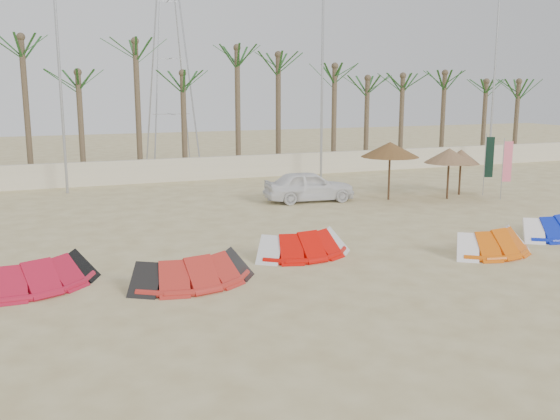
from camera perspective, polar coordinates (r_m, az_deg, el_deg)
name	(u,v)px	position (r m, az deg, el deg)	size (l,w,h in m)	color
ground	(370,307)	(15.45, 8.19, -8.80)	(120.00, 120.00, 0.00)	beige
boundary_wall	(177,170)	(35.64, -9.39, 3.65)	(60.00, 0.30, 1.30)	beige
palm_line	(180,65)	(36.97, -9.14, 12.93)	(52.00, 4.00, 7.70)	brown
lamp_b	(61,76)	(32.62, -19.43, 11.50)	(1.25, 0.14, 11.00)	#A5A8AD
lamp_c	(323,77)	(36.00, 3.93, 12.01)	(1.25, 0.14, 11.00)	#A5A8AD
lamp_d	(495,78)	(42.50, 19.04, 11.32)	(1.25, 0.14, 11.00)	#A5A8AD
pylon	(173,168)	(41.76, -9.74, 3.83)	(3.00, 3.00, 14.00)	#A5A8AD
kite_red_left	(33,271)	(17.94, -21.67, -5.25)	(3.91, 2.65, 0.90)	#B2132C
kite_red_mid	(191,267)	(17.24, -8.14, -5.21)	(3.66, 2.10, 0.90)	red
kite_red_right	(301,242)	(19.79, 1.91, -2.95)	(3.30, 1.85, 0.90)	red
kite_orange	(489,240)	(21.14, 18.55, -2.62)	(3.15, 1.87, 0.90)	#E65C0A
kite_blue	(549,224)	(24.27, 23.42, -1.22)	(3.25, 2.00, 0.90)	#0C21B6
parasol_left	(390,150)	(29.59, 10.03, 5.46)	(2.72, 2.72, 2.73)	#4C331E
parasol_mid	(449,156)	(30.50, 15.21, 4.81)	(2.32, 2.32, 2.41)	#4C331E
parasol_right	(461,157)	(31.83, 16.22, 4.70)	(1.83, 1.83, 2.24)	#4C331E
flag_pink	(506,163)	(31.19, 19.94, 4.05)	(0.44, 0.16, 2.91)	#A5A8AD
flag_green	(488,159)	(32.13, 18.47, 4.47)	(0.44, 0.14, 3.03)	#A5A8AD
car	(309,186)	(29.00, 2.68, 2.20)	(1.68, 4.19, 1.43)	white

